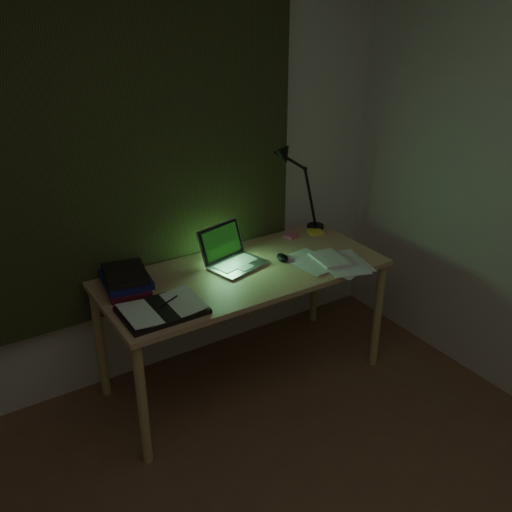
{
  "coord_description": "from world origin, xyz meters",
  "views": [
    {
      "loc": [
        -0.77,
        -0.68,
        2.03
      ],
      "look_at": [
        0.6,
        1.47,
        0.82
      ],
      "focal_mm": 40.0,
      "sensor_mm": 36.0,
      "label": 1
    }
  ],
  "objects_px": {
    "laptop": "(238,249)",
    "open_textbook": "(162,309)",
    "book_stack": "(127,280)",
    "desk": "(244,327)",
    "loose_papers": "(320,260)",
    "desk_lamp": "(317,185)"
  },
  "relations": [
    {
      "from": "laptop",
      "to": "open_textbook",
      "type": "bearing_deg",
      "value": -172.76
    },
    {
      "from": "laptop",
      "to": "book_stack",
      "type": "relative_size",
      "value": 1.25
    },
    {
      "from": "desk",
      "to": "book_stack",
      "type": "bearing_deg",
      "value": 166.44
    },
    {
      "from": "open_textbook",
      "to": "desk",
      "type": "bearing_deg",
      "value": 16.39
    },
    {
      "from": "desk",
      "to": "open_textbook",
      "type": "bearing_deg",
      "value": -163.62
    },
    {
      "from": "desk",
      "to": "open_textbook",
      "type": "xyz_separation_m",
      "value": [
        -0.53,
        -0.16,
        0.36
      ]
    },
    {
      "from": "laptop",
      "to": "loose_papers",
      "type": "height_order",
      "value": "laptop"
    },
    {
      "from": "book_stack",
      "to": "loose_papers",
      "type": "bearing_deg",
      "value": -14.94
    },
    {
      "from": "open_textbook",
      "to": "laptop",
      "type": "bearing_deg",
      "value": 21.97
    },
    {
      "from": "desk",
      "to": "loose_papers",
      "type": "distance_m",
      "value": 0.55
    },
    {
      "from": "open_textbook",
      "to": "loose_papers",
      "type": "height_order",
      "value": "open_textbook"
    },
    {
      "from": "laptop",
      "to": "desk_lamp",
      "type": "bearing_deg",
      "value": 2.15
    },
    {
      "from": "book_stack",
      "to": "desk_lamp",
      "type": "xyz_separation_m",
      "value": [
        1.26,
        0.12,
        0.23
      ]
    },
    {
      "from": "loose_papers",
      "to": "desk",
      "type": "bearing_deg",
      "value": 163.13
    },
    {
      "from": "laptop",
      "to": "loose_papers",
      "type": "bearing_deg",
      "value": -38.97
    },
    {
      "from": "desk",
      "to": "loose_papers",
      "type": "relative_size",
      "value": 4.26
    },
    {
      "from": "book_stack",
      "to": "desk_lamp",
      "type": "bearing_deg",
      "value": 5.58
    },
    {
      "from": "desk_lamp",
      "to": "laptop",
      "type": "bearing_deg",
      "value": -151.0
    },
    {
      "from": "laptop",
      "to": "loose_papers",
      "type": "distance_m",
      "value": 0.45
    },
    {
      "from": "desk",
      "to": "open_textbook",
      "type": "relative_size",
      "value": 4.03
    },
    {
      "from": "desk",
      "to": "laptop",
      "type": "relative_size",
      "value": 4.66
    },
    {
      "from": "laptop",
      "to": "desk_lamp",
      "type": "distance_m",
      "value": 0.73
    }
  ]
}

